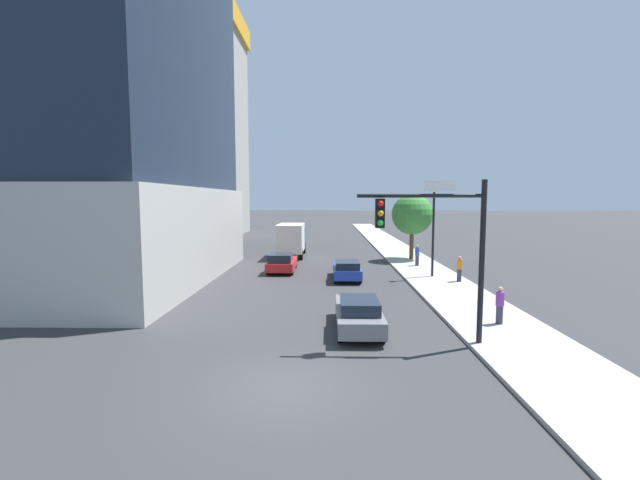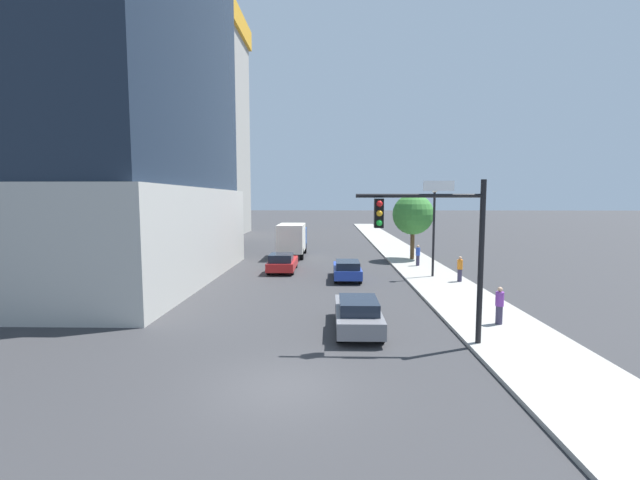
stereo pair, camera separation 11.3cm
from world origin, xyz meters
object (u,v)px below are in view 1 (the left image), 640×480
at_px(traffic_light_pole, 438,233).
at_px(street_tree, 412,215).
at_px(street_lamp, 434,218).
at_px(box_truck, 292,238).
at_px(car_gray, 359,313).
at_px(car_blue, 347,269).
at_px(pedestrian_purple_shirt, 500,305).
at_px(car_red, 282,263).
at_px(pedestrian_blue_shirt, 417,255).
at_px(construction_building, 189,116).
at_px(pedestrian_orange_shirt, 459,269).

bearing_deg(traffic_light_pole, street_tree, 81.25).
bearing_deg(street_lamp, box_truck, 134.45).
xyz_separation_m(traffic_light_pole, car_gray, (-2.70, 1.89, -3.48)).
height_order(traffic_light_pole, car_blue, traffic_light_pole).
bearing_deg(street_lamp, pedestrian_purple_shirt, -89.45).
relative_size(car_red, pedestrian_blue_shirt, 2.83).
height_order(street_tree, car_gray, street_tree).
bearing_deg(box_truck, construction_building, 124.98).
height_order(traffic_light_pole, street_lamp, street_lamp).
height_order(street_tree, pedestrian_purple_shirt, street_tree).
distance_m(traffic_light_pole, box_truck, 25.63).
xyz_separation_m(traffic_light_pole, street_lamp, (3.18, 13.61, -0.05)).
xyz_separation_m(box_truck, pedestrian_orange_shirt, (11.87, -12.65, -0.79)).
height_order(construction_building, pedestrian_purple_shirt, construction_building).
bearing_deg(pedestrian_purple_shirt, traffic_light_pole, -143.79).
distance_m(construction_building, pedestrian_blue_shirt, 45.09).
bearing_deg(car_gray, car_red, 108.43).
xyz_separation_m(street_lamp, street_tree, (0.23, 8.56, -0.06)).
distance_m(construction_building, street_tree, 41.58).
bearing_deg(street_tree, pedestrian_blue_shirt, -94.34).
relative_size(street_lamp, street_tree, 1.07).
relative_size(box_truck, pedestrian_blue_shirt, 4.10).
xyz_separation_m(car_blue, pedestrian_blue_shirt, (5.82, 5.26, 0.29)).
bearing_deg(construction_building, traffic_light_pole, -63.26).
height_order(construction_building, street_tree, construction_building).
xyz_separation_m(street_tree, pedestrian_purple_shirt, (-0.12, -19.76, -3.12)).
relative_size(car_gray, pedestrian_blue_shirt, 2.90).
height_order(car_blue, pedestrian_purple_shirt, pedestrian_purple_shirt).
height_order(car_blue, pedestrian_orange_shirt, pedestrian_orange_shirt).
bearing_deg(pedestrian_purple_shirt, car_red, 128.14).
relative_size(construction_building, car_blue, 9.17).
xyz_separation_m(street_tree, car_blue, (-6.11, -9.13, -3.38)).
bearing_deg(box_truck, car_red, -90.00).
xyz_separation_m(construction_building, pedestrian_purple_shirt, (28.15, -46.94, -16.93)).
distance_m(street_lamp, car_blue, 6.84).
bearing_deg(traffic_light_pole, car_gray, 145.06).
relative_size(traffic_light_pole, pedestrian_blue_shirt, 3.60).
distance_m(traffic_light_pole, car_gray, 4.79).
bearing_deg(pedestrian_purple_shirt, pedestrian_orange_shirt, 82.88).
relative_size(car_blue, pedestrian_blue_shirt, 2.77).
xyz_separation_m(construction_building, pedestrian_orange_shirt, (29.32, -37.59, -16.91)).
xyz_separation_m(traffic_light_pole, car_red, (-7.41, 16.04, -3.49)).
bearing_deg(car_red, traffic_light_pole, -65.19).
distance_m(traffic_light_pole, car_blue, 13.77).
bearing_deg(traffic_light_pole, car_blue, 101.69).
bearing_deg(box_truck, car_blue, -67.48).
bearing_deg(street_lamp, street_tree, 88.44).
bearing_deg(car_red, pedestrian_purple_shirt, -51.86).
bearing_deg(street_tree, box_truck, 168.30).
distance_m(pedestrian_orange_shirt, pedestrian_purple_shirt, 9.42).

